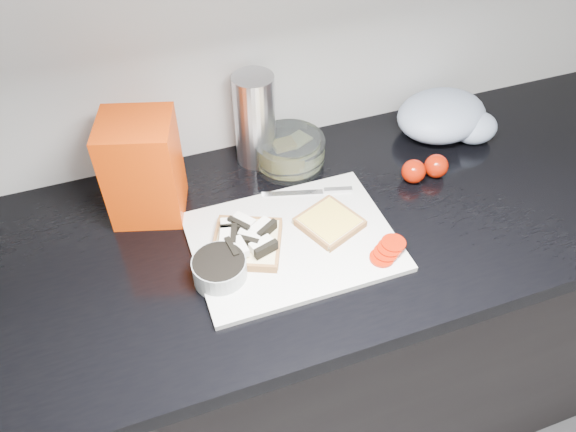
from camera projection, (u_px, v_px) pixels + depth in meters
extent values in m
cube|color=black|center=(322.00, 338.00, 1.52)|extent=(3.50, 0.60, 0.86)
cube|color=black|center=(331.00, 221.00, 1.21)|extent=(3.50, 0.64, 0.04)
cube|color=silver|center=(293.00, 241.00, 1.13)|extent=(0.40, 0.30, 0.01)
cube|color=beige|center=(247.00, 243.00, 1.11)|extent=(0.17, 0.17, 0.02)
cube|color=white|center=(232.00, 225.00, 1.12)|extent=(0.05, 0.03, 0.02)
cube|color=black|center=(232.00, 225.00, 1.12)|extent=(0.05, 0.02, 0.02)
cube|color=white|center=(243.00, 222.00, 1.12)|extent=(0.05, 0.05, 0.02)
cube|color=black|center=(243.00, 222.00, 1.12)|extent=(0.04, 0.05, 0.02)
cube|color=white|center=(262.00, 228.00, 1.11)|extent=(0.05, 0.05, 0.02)
cube|color=black|center=(262.00, 228.00, 1.11)|extent=(0.05, 0.04, 0.02)
cube|color=white|center=(227.00, 237.00, 1.09)|extent=(0.04, 0.05, 0.02)
cube|color=black|center=(227.00, 237.00, 1.09)|extent=(0.03, 0.05, 0.02)
cube|color=white|center=(249.00, 237.00, 1.09)|extent=(0.05, 0.05, 0.02)
cube|color=black|center=(249.00, 237.00, 1.09)|extent=(0.05, 0.04, 0.02)
cube|color=white|center=(262.00, 245.00, 1.07)|extent=(0.05, 0.04, 0.02)
cube|color=black|center=(262.00, 245.00, 1.07)|extent=(0.05, 0.02, 0.02)
cube|color=white|center=(239.00, 247.00, 1.07)|extent=(0.03, 0.05, 0.02)
cube|color=black|center=(239.00, 247.00, 1.07)|extent=(0.02, 0.05, 0.02)
cube|color=beige|center=(329.00, 223.00, 1.15)|extent=(0.14, 0.14, 0.01)
cube|color=yellow|center=(330.00, 220.00, 1.14)|extent=(0.12, 0.12, 0.00)
cylinder|color=#9F1603|center=(382.00, 258.00, 1.09)|extent=(0.06, 0.06, 0.01)
cylinder|color=#9F1603|center=(386.00, 253.00, 1.09)|extent=(0.05, 0.05, 0.01)
cylinder|color=#9F1603|center=(390.00, 248.00, 1.09)|extent=(0.06, 0.06, 0.01)
cylinder|color=#9F1603|center=(394.00, 243.00, 1.10)|extent=(0.06, 0.06, 0.01)
cube|color=silver|center=(292.00, 193.00, 1.22)|extent=(0.13, 0.05, 0.00)
cube|color=silver|center=(338.00, 190.00, 1.22)|extent=(0.06, 0.03, 0.01)
cylinder|color=#9A9F9F|center=(220.00, 270.00, 1.05)|extent=(0.10, 0.10, 0.05)
cylinder|color=black|center=(219.00, 263.00, 1.04)|extent=(0.10, 0.10, 0.01)
cylinder|color=silver|center=(277.00, 207.00, 1.20)|extent=(0.09, 0.09, 0.01)
cylinder|color=silver|center=(289.00, 152.00, 1.29)|extent=(0.16, 0.16, 0.07)
cube|color=yellow|center=(284.00, 154.00, 1.29)|extent=(0.05, 0.04, 0.04)
cube|color=#EDEA8E|center=(298.00, 152.00, 1.31)|extent=(0.07, 0.06, 0.01)
cube|color=#E93B03|center=(143.00, 168.00, 1.13)|extent=(0.17, 0.17, 0.22)
cylinder|color=#B1B1B6|center=(255.00, 120.00, 1.25)|extent=(0.09, 0.09, 0.22)
ellipsoid|color=#A5B0CB|center=(441.00, 115.00, 1.36)|extent=(0.26, 0.22, 0.10)
ellipsoid|color=#A5B0CB|center=(475.00, 128.00, 1.35)|extent=(0.12, 0.11, 0.07)
sphere|color=#9F1603|center=(414.00, 171.00, 1.25)|extent=(0.05, 0.05, 0.05)
sphere|color=#9F1603|center=(436.00, 166.00, 1.26)|extent=(0.05, 0.05, 0.05)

